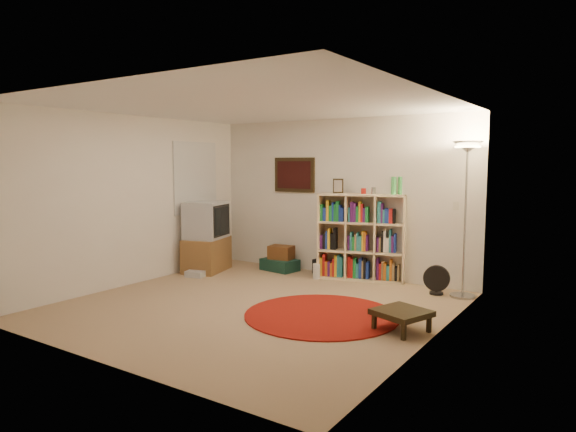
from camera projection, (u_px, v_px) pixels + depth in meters
name	position (u px, v px, depth m)	size (l,w,h in m)	color
room	(254.00, 206.00, 6.43)	(4.54, 4.54, 2.54)	#A07F5D
bookshelf	(360.00, 238.00, 7.91)	(1.38, 0.72, 1.60)	#FFDDAA
floor_lamp	(467.00, 168.00, 6.74)	(0.47, 0.47, 2.09)	#A2A3A7
floor_fan	(437.00, 280.00, 7.03)	(0.36, 0.22, 0.41)	black
tv_stand	(207.00, 238.00, 8.53)	(0.75, 0.92, 1.17)	brown
dvd_box	(196.00, 274.00, 8.16)	(0.34, 0.31, 0.10)	#B7B7BC
suitcase	(280.00, 265.00, 8.62)	(0.65, 0.47, 0.19)	#13362B
wicker_basket	(281.00, 252.00, 8.62)	(0.42, 0.32, 0.22)	brown
duffel_bag	(325.00, 266.00, 8.40)	(0.36, 0.31, 0.23)	black
paper_towel	(316.00, 271.00, 7.99)	(0.14, 0.14, 0.24)	silver
red_rug	(321.00, 315.00, 6.09)	(1.83, 1.83, 0.02)	maroon
side_table	(402.00, 313.00, 5.50)	(0.65, 0.65, 0.24)	black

